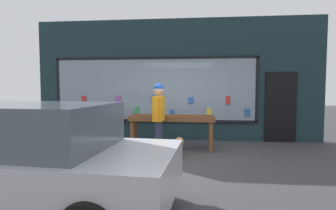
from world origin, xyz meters
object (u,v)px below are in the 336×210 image
Objects in this scene: person_browsing at (159,113)px; small_dog at (175,145)px; sandwich_board_sign at (95,133)px; display_table_main at (172,122)px; parked_car at (23,156)px.

small_dog is (0.41, -0.27, -0.70)m from person_browsing.
small_dog is 2.26m from sandwich_board_sign.
display_table_main reaches higher than sandwich_board_sign.
small_dog is at bearing 61.71° from parked_car.
sandwich_board_sign reaches higher than small_dog.
parked_car reaches higher than sandwich_board_sign.
parked_car is at bearing 159.83° from person_browsing.
person_browsing is 3.37× the size of small_dog.
person_browsing reaches higher than display_table_main.
display_table_main is 1.30× the size of person_browsing.
small_dog is at bearing -120.20° from person_browsing.
person_browsing is 3.35m from parked_car.
person_browsing reaches higher than parked_car.
small_dog is 0.13× the size of parked_car.
display_table_main is 4.37× the size of small_dog.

